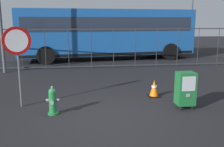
{
  "coord_description": "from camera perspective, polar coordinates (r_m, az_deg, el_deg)",
  "views": [
    {
      "loc": [
        -0.62,
        -5.89,
        2.4
      ],
      "look_at": [
        0.3,
        1.2,
        0.9
      ],
      "focal_mm": 41.11,
      "sensor_mm": 36.0,
      "label": 1
    }
  ],
  "objects": [
    {
      "name": "ground_plane",
      "position": [
        6.39,
        -1.3,
        -10.22
      ],
      "size": [
        60.0,
        60.0,
        0.0
      ],
      "primitive_type": "plane",
      "color": "black"
    },
    {
      "name": "fire_hydrant",
      "position": [
        6.8,
        -13.07,
        -6.0
      ],
      "size": [
        0.33,
        0.31,
        0.75
      ],
      "color": "#1E7238",
      "rests_on": "ground_plane"
    },
    {
      "name": "newspaper_box_primary",
      "position": [
        7.26,
        16.02,
        -3.22
      ],
      "size": [
        0.48,
        0.42,
        1.02
      ],
      "color": "black",
      "rests_on": "ground_plane"
    },
    {
      "name": "stop_sign",
      "position": [
        7.4,
        -20.27,
        4.91
      ],
      "size": [
        0.71,
        0.31,
        2.23
      ],
      "color": "#4C4F54",
      "rests_on": "ground_plane"
    },
    {
      "name": "traffic_cone",
      "position": [
        8.26,
        9.35,
        -3.33
      ],
      "size": [
        0.36,
        0.36,
        0.53
      ],
      "color": "black",
      "rests_on": "ground_plane"
    },
    {
      "name": "fence_barrier",
      "position": [
        12.89,
        -4.63,
        5.67
      ],
      "size": [
        18.03,
        0.04,
        2.0
      ],
      "color": "#2D2D33",
      "rests_on": "ground_plane"
    },
    {
      "name": "bus_near",
      "position": [
        15.91,
        -1.15,
        9.37
      ],
      "size": [
        10.7,
        3.64,
        3.0
      ],
      "rotation": [
        0.0,
        0.0,
        0.11
      ],
      "color": "#19519E",
      "rests_on": "ground_plane"
    },
    {
      "name": "street_light_near_left",
      "position": [
        18.99,
        17.44,
        15.25
      ],
      "size": [
        0.32,
        0.32,
        6.29
      ],
      "color": "#4C4F54",
      "rests_on": "ground_plane"
    }
  ]
}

